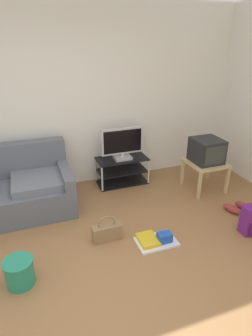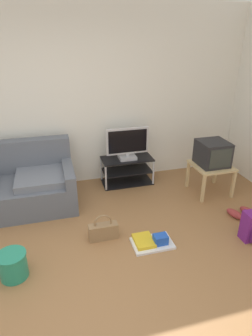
{
  "view_description": "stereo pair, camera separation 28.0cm",
  "coord_description": "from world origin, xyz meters",
  "px_view_note": "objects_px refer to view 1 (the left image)",
  "views": [
    {
      "loc": [
        -0.41,
        -1.9,
        2.24
      ],
      "look_at": [
        0.73,
        1.21,
        0.71
      ],
      "focal_mm": 30.97,
      "sensor_mm": 36.0,
      "label": 1
    },
    {
      "loc": [
        -0.15,
        -1.99,
        2.24
      ],
      "look_at": [
        0.73,
        1.21,
        0.71
      ],
      "focal_mm": 30.97,
      "sensor_mm": 36.0,
      "label": 2
    }
  ],
  "objects_px": {
    "crt_tv": "(207,151)",
    "tv_stand": "(122,170)",
    "flat_tv": "(122,144)",
    "floor_tray": "(156,240)",
    "side_table": "(205,166)",
    "handbag": "(107,232)",
    "sneakers_pair": "(238,207)",
    "cleaning_bucket": "(19,271)",
    "couch": "(2,192)"
  },
  "relations": [
    {
      "from": "cleaning_bucket",
      "to": "handbag",
      "type": "bearing_deg",
      "value": 19.73
    },
    {
      "from": "couch",
      "to": "tv_stand",
      "type": "xyz_separation_m",
      "value": [
        1.81,
        0.27,
        -0.09
      ]
    },
    {
      "from": "tv_stand",
      "to": "handbag",
      "type": "distance_m",
      "value": 1.49
    },
    {
      "from": "tv_stand",
      "to": "flat_tv",
      "type": "xyz_separation_m",
      "value": [
        -0.0,
        -0.02,
        0.47
      ]
    },
    {
      "from": "tv_stand",
      "to": "floor_tray",
      "type": "xyz_separation_m",
      "value": [
        -0.14,
        -1.59,
        -0.18
      ]
    },
    {
      "from": "flat_tv",
      "to": "crt_tv",
      "type": "height_order",
      "value": "flat_tv"
    },
    {
      "from": "tv_stand",
      "to": "side_table",
      "type": "height_order",
      "value": "side_table"
    },
    {
      "from": "sneakers_pair",
      "to": "tv_stand",
      "type": "bearing_deg",
      "value": 132.61
    },
    {
      "from": "flat_tv",
      "to": "sneakers_pair",
      "type": "bearing_deg",
      "value": -46.91
    },
    {
      "from": "cleaning_bucket",
      "to": "couch",
      "type": "bearing_deg",
      "value": 96.37
    },
    {
      "from": "handbag",
      "to": "sneakers_pair",
      "type": "height_order",
      "value": "handbag"
    },
    {
      "from": "flat_tv",
      "to": "floor_tray",
      "type": "height_order",
      "value": "flat_tv"
    },
    {
      "from": "side_table",
      "to": "floor_tray",
      "type": "height_order",
      "value": "side_table"
    },
    {
      "from": "crt_tv",
      "to": "cleaning_bucket",
      "type": "height_order",
      "value": "crt_tv"
    },
    {
      "from": "flat_tv",
      "to": "crt_tv",
      "type": "xyz_separation_m",
      "value": [
        1.14,
        -0.6,
        -0.04
      ]
    },
    {
      "from": "crt_tv",
      "to": "handbag",
      "type": "bearing_deg",
      "value": -158.65
    },
    {
      "from": "couch",
      "to": "crt_tv",
      "type": "bearing_deg",
      "value": -6.97
    },
    {
      "from": "flat_tv",
      "to": "floor_tray",
      "type": "distance_m",
      "value": 1.7
    },
    {
      "from": "crt_tv",
      "to": "floor_tray",
      "type": "relative_size",
      "value": 0.93
    },
    {
      "from": "couch",
      "to": "side_table",
      "type": "distance_m",
      "value": 2.97
    },
    {
      "from": "tv_stand",
      "to": "cleaning_bucket",
      "type": "distance_m",
      "value": 2.36
    },
    {
      "from": "side_table",
      "to": "floor_tray",
      "type": "distance_m",
      "value": 1.63
    },
    {
      "from": "flat_tv",
      "to": "side_table",
      "type": "xyz_separation_m",
      "value": [
        1.14,
        -0.62,
        -0.29
      ]
    },
    {
      "from": "handbag",
      "to": "side_table",
      "type": "bearing_deg",
      "value": 20.91
    },
    {
      "from": "crt_tv",
      "to": "tv_stand",
      "type": "bearing_deg",
      "value": 151.28
    },
    {
      "from": "flat_tv",
      "to": "cleaning_bucket",
      "type": "height_order",
      "value": "flat_tv"
    },
    {
      "from": "handbag",
      "to": "cleaning_bucket",
      "type": "xyz_separation_m",
      "value": [
        -0.99,
        -0.35,
        0.04
      ]
    },
    {
      "from": "sneakers_pair",
      "to": "floor_tray",
      "type": "height_order",
      "value": "floor_tray"
    },
    {
      "from": "sneakers_pair",
      "to": "floor_tray",
      "type": "xyz_separation_m",
      "value": [
        -1.38,
        -0.24,
        -0.0
      ]
    },
    {
      "from": "couch",
      "to": "crt_tv",
      "type": "height_order",
      "value": "couch"
    },
    {
      "from": "flat_tv",
      "to": "side_table",
      "type": "distance_m",
      "value": 1.33
    },
    {
      "from": "couch",
      "to": "sneakers_pair",
      "type": "xyz_separation_m",
      "value": [
        3.05,
        -1.08,
        -0.27
      ]
    },
    {
      "from": "flat_tv",
      "to": "side_table",
      "type": "relative_size",
      "value": 1.22
    },
    {
      "from": "tv_stand",
      "to": "flat_tv",
      "type": "distance_m",
      "value": 0.47
    },
    {
      "from": "flat_tv",
      "to": "handbag",
      "type": "height_order",
      "value": "flat_tv"
    },
    {
      "from": "sneakers_pair",
      "to": "flat_tv",
      "type": "bearing_deg",
      "value": 133.09
    },
    {
      "from": "handbag",
      "to": "cleaning_bucket",
      "type": "distance_m",
      "value": 1.05
    },
    {
      "from": "flat_tv",
      "to": "sneakers_pair",
      "type": "relative_size",
      "value": 1.71
    },
    {
      "from": "crt_tv",
      "to": "sneakers_pair",
      "type": "relative_size",
      "value": 1.11
    },
    {
      "from": "handbag",
      "to": "cleaning_bucket",
      "type": "height_order",
      "value": "handbag"
    },
    {
      "from": "couch",
      "to": "flat_tv",
      "type": "relative_size",
      "value": 2.73
    },
    {
      "from": "crt_tv",
      "to": "handbag",
      "type": "relative_size",
      "value": 1.26
    },
    {
      "from": "side_table",
      "to": "floor_tray",
      "type": "relative_size",
      "value": 1.17
    },
    {
      "from": "tv_stand",
      "to": "cleaning_bucket",
      "type": "height_order",
      "value": "tv_stand"
    },
    {
      "from": "side_table",
      "to": "handbag",
      "type": "height_order",
      "value": "side_table"
    },
    {
      "from": "flat_tv",
      "to": "sneakers_pair",
      "type": "height_order",
      "value": "flat_tv"
    },
    {
      "from": "couch",
      "to": "crt_tv",
      "type": "relative_size",
      "value": 4.2
    },
    {
      "from": "tv_stand",
      "to": "sneakers_pair",
      "type": "height_order",
      "value": "tv_stand"
    },
    {
      "from": "cleaning_bucket",
      "to": "floor_tray",
      "type": "height_order",
      "value": "cleaning_bucket"
    },
    {
      "from": "crt_tv",
      "to": "cleaning_bucket",
      "type": "relative_size",
      "value": 1.49
    }
  ]
}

